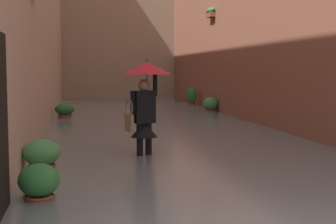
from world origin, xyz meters
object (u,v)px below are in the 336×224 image
potted_plant_far_left (210,106)px  potted_plant_mid_right (65,112)px  potted_plant_mid_left (191,98)px  person_wading (145,94)px  potted_plant_far_right (42,158)px  potted_plant_near_right (39,186)px

potted_plant_far_left → potted_plant_mid_right: bearing=14.9°
potted_plant_mid_left → potted_plant_far_left: size_ratio=1.34×
person_wading → potted_plant_far_left: person_wading is taller
potted_plant_far_left → potted_plant_mid_right: 5.52m
potted_plant_far_left → potted_plant_far_right: bearing=61.6°
potted_plant_mid_left → potted_plant_near_right: (5.24, 14.56, -0.19)m
potted_plant_far_right → potted_plant_far_left: bearing=-118.4°
potted_plant_near_right → potted_plant_far_left: bearing=-114.3°
potted_plant_mid_left → potted_plant_far_right: 13.85m
person_wading → potted_plant_mid_left: 12.20m
person_wading → potted_plant_far_left: size_ratio=2.68×
potted_plant_far_right → potted_plant_mid_right: (-0.12, -8.67, -0.01)m
potted_plant_far_right → potted_plant_near_right: potted_plant_far_right is taller
potted_plant_near_right → potted_plant_mid_left: bearing=-109.8°
person_wading → potted_plant_far_left: (-3.66, -8.95, -0.93)m
person_wading → potted_plant_mid_left: size_ratio=2.00×
potted_plant_near_right → potted_plant_mid_right: potted_plant_mid_right is taller
person_wading → potted_plant_far_right: (1.79, 1.14, -0.94)m
potted_plant_far_left → person_wading: bearing=67.8°
potted_plant_near_right → person_wading: bearing=-120.2°
potted_plant_mid_left → potted_plant_mid_right: (5.22, 4.11, -0.17)m
potted_plant_near_right → potted_plant_mid_right: bearing=-90.1°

